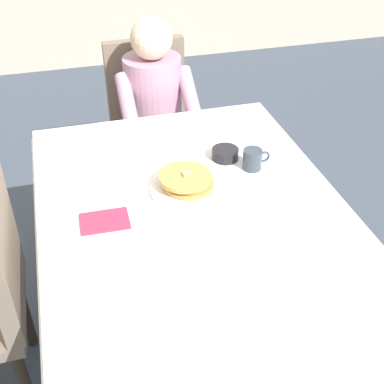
{
  "coord_description": "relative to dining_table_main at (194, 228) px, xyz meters",
  "views": [
    {
      "loc": [
        -0.39,
        -1.41,
        1.87
      ],
      "look_at": [
        0.0,
        0.04,
        0.79
      ],
      "focal_mm": 47.87,
      "sensor_mm": 36.0,
      "label": 1
    }
  ],
  "objects": [
    {
      "name": "dining_table_main",
      "position": [
        0.0,
        0.0,
        0.0
      ],
      "size": [
        1.12,
        1.52,
        0.74
      ],
      "color": "white",
      "rests_on": "ground"
    },
    {
      "name": "plate_breakfast",
      "position": [
        0.01,
        0.12,
        0.1
      ],
      "size": [
        0.28,
        0.28,
        0.02
      ],
      "primitive_type": "cylinder",
      "color": "white",
      "rests_on": "dining_table_main"
    },
    {
      "name": "breakfast_stack",
      "position": [
        0.01,
        0.13,
        0.13
      ],
      "size": [
        0.21,
        0.2,
        0.06
      ],
      "color": "tan",
      "rests_on": "plate_breakfast"
    },
    {
      "name": "cup_coffee",
      "position": [
        0.3,
        0.2,
        0.13
      ],
      "size": [
        0.11,
        0.08,
        0.08
      ],
      "color": "#333D4C",
      "rests_on": "dining_table_main"
    },
    {
      "name": "diner_person",
      "position": [
        0.07,
        1.01,
        0.02
      ],
      "size": [
        0.4,
        0.43,
        1.12
      ],
      "rotation": [
        0.0,
        0.0,
        3.14
      ],
      "color": "#B2849E",
      "rests_on": "ground"
    },
    {
      "name": "knife_right_of_plate",
      "position": [
        0.2,
        0.1,
        0.09
      ],
      "size": [
        0.03,
        0.2,
        0.0
      ],
      "primitive_type": "cube",
      "rotation": [
        0.0,
        0.0,
        1.5
      ],
      "color": "silver",
      "rests_on": "dining_table_main"
    },
    {
      "name": "fork_left_of_plate",
      "position": [
        -0.18,
        0.1,
        0.09
      ],
      "size": [
        0.02,
        0.18,
        0.0
      ],
      "primitive_type": "cube",
      "rotation": [
        0.0,
        0.0,
        1.61
      ],
      "color": "silver",
      "rests_on": "dining_table_main"
    },
    {
      "name": "napkin_folded",
      "position": [
        -0.32,
        0.01,
        0.09
      ],
      "size": [
        0.17,
        0.12,
        0.01
      ],
      "primitive_type": "cube",
      "rotation": [
        0.0,
        0.0,
        -0.03
      ],
      "color": "#8C2D4C",
      "rests_on": "dining_table_main"
    },
    {
      "name": "chair_diner",
      "position": [
        0.07,
        1.17,
        -0.12
      ],
      "size": [
        0.44,
        0.45,
        0.93
      ],
      "rotation": [
        0.0,
        0.0,
        3.14
      ],
      "color": "#7A6B5B",
      "rests_on": "ground"
    },
    {
      "name": "ground_plane",
      "position": [
        0.0,
        0.0,
        -0.65
      ],
      "size": [
        14.0,
        14.0,
        0.0
      ],
      "primitive_type": "plane",
      "color": "#3D4756"
    },
    {
      "name": "bowl_butter",
      "position": [
        0.22,
        0.3,
        0.11
      ],
      "size": [
        0.11,
        0.11,
        0.04
      ],
      "primitive_type": "cylinder",
      "color": "black",
      "rests_on": "dining_table_main"
    },
    {
      "name": "spoon_near_edge",
      "position": [
        0.04,
        -0.17,
        0.09
      ],
      "size": [
        0.15,
        0.06,
        0.0
      ],
      "primitive_type": "cube",
      "rotation": [
        0.0,
        0.0,
        -0.29
      ],
      "color": "silver",
      "rests_on": "dining_table_main"
    }
  ]
}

